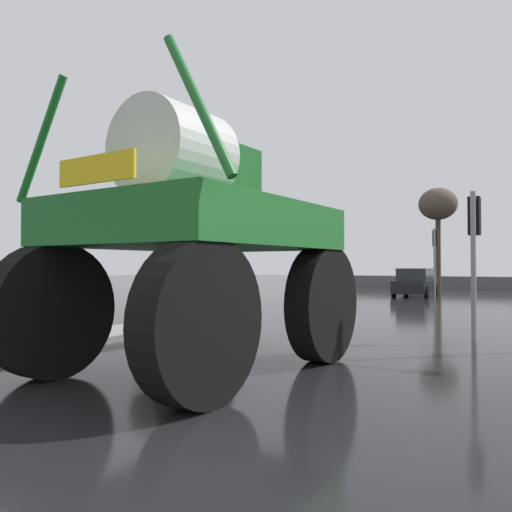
# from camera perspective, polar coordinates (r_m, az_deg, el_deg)

# --- Properties ---
(ground_plane) EXTENTS (120.00, 120.00, 0.00)m
(ground_plane) POSITION_cam_1_polar(r_m,az_deg,el_deg) (19.71, 16.47, -5.90)
(ground_plane) COLOR black
(median_island) EXTENTS (1.53, 7.60, 0.15)m
(median_island) POSITION_cam_1_polar(r_m,az_deg,el_deg) (11.13, -23.13, -9.20)
(median_island) COLOR gray
(median_island) RESTS_ON ground
(oversize_sprayer) EXTENTS (4.07, 5.45, 4.43)m
(oversize_sprayer) POSITION_cam_1_polar(r_m,az_deg,el_deg) (8.09, -6.81, 1.78)
(oversize_sprayer) COLOR black
(oversize_sprayer) RESTS_ON ground
(sedan_ahead) EXTENTS (1.92, 4.12, 1.52)m
(sedan_ahead) POSITION_cam_1_polar(r_m,az_deg,el_deg) (29.01, 17.64, -2.93)
(sedan_ahead) COLOR black
(sedan_ahead) RESTS_ON ground
(traffic_signal_near_left) EXTENTS (0.24, 0.54, 3.31)m
(traffic_signal_near_left) POSITION_cam_1_polar(r_m,az_deg,el_deg) (15.54, -9.27, 1.67)
(traffic_signal_near_left) COLOR gray
(traffic_signal_near_left) RESTS_ON ground
(traffic_signal_near_right) EXTENTS (0.24, 0.54, 3.27)m
(traffic_signal_near_right) POSITION_cam_1_polar(r_m,az_deg,el_deg) (12.01, 23.51, 2.43)
(traffic_signal_near_right) COLOR gray
(traffic_signal_near_right) RESTS_ON ground
(traffic_signal_far_left) EXTENTS (0.24, 0.55, 3.61)m
(traffic_signal_far_left) POSITION_cam_1_polar(r_m,az_deg,el_deg) (27.84, 19.65, 0.96)
(traffic_signal_far_left) COLOR gray
(traffic_signal_far_left) RESTS_ON ground
(bare_tree_left) EXTENTS (3.20, 3.20, 5.75)m
(bare_tree_left) POSITION_cam_1_polar(r_m,az_deg,el_deg) (21.73, -9.86, 5.98)
(bare_tree_left) COLOR #473828
(bare_tree_left) RESTS_ON ground
(bare_tree_far_center) EXTENTS (2.44, 2.44, 6.72)m
(bare_tree_far_center) POSITION_cam_1_polar(r_m,az_deg,el_deg) (34.88, 19.94, 5.37)
(bare_tree_far_center) COLOR #473828
(bare_tree_far_center) RESTS_ON ground
(roadside_barrier) EXTENTS (25.01, 0.24, 0.90)m
(roadside_barrier) POSITION_cam_1_polar(r_m,az_deg,el_deg) (38.45, 23.50, -2.83)
(roadside_barrier) COLOR #59595B
(roadside_barrier) RESTS_ON ground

